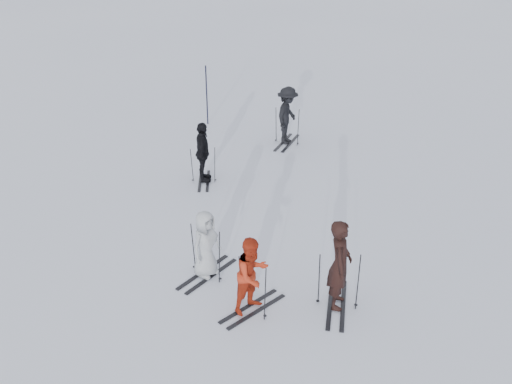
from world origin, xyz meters
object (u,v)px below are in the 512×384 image
skier_red (252,276)px  skier_uphill_left (203,153)px  skier_near_dark (340,266)px  skier_grey (206,245)px  piste_marker (207,95)px  skier_uphill_far (287,116)px

skier_red → skier_uphill_left: 6.33m
skier_near_dark → skier_grey: skier_near_dark is taller
skier_red → piste_marker: size_ratio=0.74×
skier_uphill_far → skier_uphill_left: bearing=161.1°
piste_marker → skier_near_dark: bearing=-57.7°
skier_grey → piste_marker: (-3.25, 9.49, 0.34)m
skier_near_dark → skier_uphill_left: 6.83m
skier_red → piste_marker: (-4.57, 10.44, 0.29)m
skier_uphill_left → piste_marker: 5.12m
skier_uphill_far → piste_marker: bearing=77.4°
skier_near_dark → skier_red: skier_near_dark is taller
skier_grey → skier_uphill_far: (0.09, 8.31, 0.21)m
skier_near_dark → piste_marker: 11.66m
skier_near_dark → skier_grey: size_ratio=1.26×
skier_near_dark → skier_grey: 3.01m
skier_grey → skier_uphill_left: (-1.69, 4.62, 0.13)m
skier_near_dark → skier_red: bearing=104.5°
skier_grey → piste_marker: size_ratio=0.70×
skier_near_dark → skier_uphill_left: bearing=38.4°
skier_uphill_far → skier_red: bearing=-165.5°
skier_uphill_left → skier_uphill_far: size_ratio=0.92×
skier_uphill_far → piste_marker: size_ratio=0.88×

